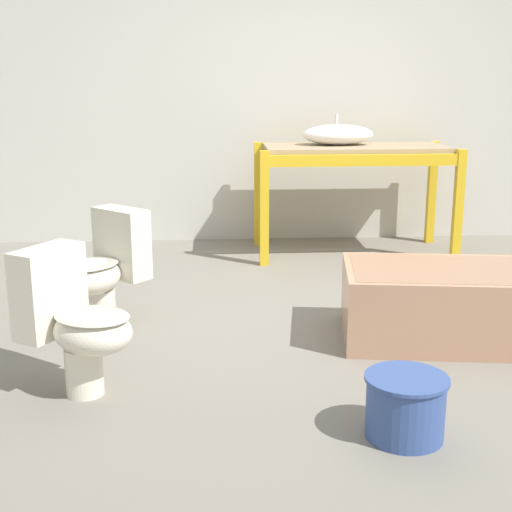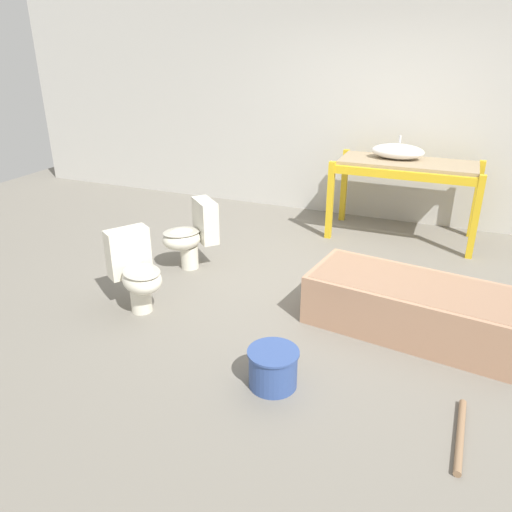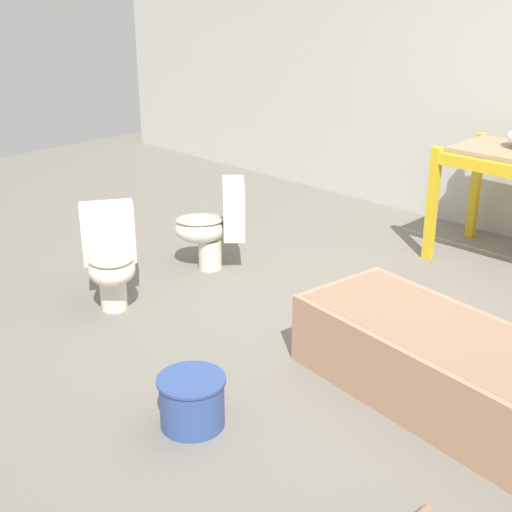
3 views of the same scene
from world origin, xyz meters
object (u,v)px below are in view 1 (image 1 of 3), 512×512
(toilet_near, at_px, (74,320))
(bucket_white, at_px, (405,405))
(bathtub_main, at_px, (487,300))
(toilet_far, at_px, (104,267))
(sink_basin, at_px, (338,135))

(toilet_near, height_order, bucket_white, toilet_near)
(bathtub_main, xyz_separation_m, toilet_far, (-2.24, 0.41, 0.13))
(toilet_near, bearing_deg, sink_basin, -0.25)
(bathtub_main, distance_m, bucket_white, 1.35)
(sink_basin, xyz_separation_m, bucket_white, (-0.28, -3.29, -0.87))
(bathtub_main, height_order, toilet_far, toilet_far)
(bathtub_main, bearing_deg, sink_basin, 110.82)
(sink_basin, distance_m, bucket_white, 3.41)
(sink_basin, relative_size, bucket_white, 1.67)
(bucket_white, bearing_deg, bathtub_main, 54.74)
(toilet_far, distance_m, bucket_white, 2.11)
(sink_basin, height_order, bathtub_main, sink_basin)
(sink_basin, xyz_separation_m, toilet_far, (-1.74, -1.78, -0.64))
(toilet_far, bearing_deg, bathtub_main, 32.26)
(toilet_far, xyz_separation_m, bucket_white, (1.46, -1.51, -0.23))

